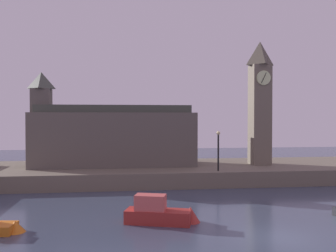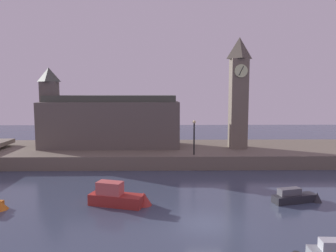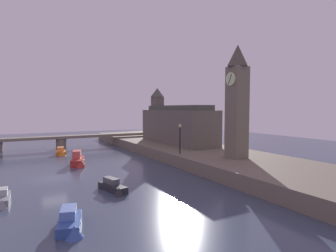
{
  "view_description": "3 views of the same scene",
  "coord_description": "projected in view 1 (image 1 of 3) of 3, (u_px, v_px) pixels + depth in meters",
  "views": [
    {
      "loc": [
        -8.38,
        -18.97,
        6.48
      ],
      "look_at": [
        -3.81,
        17.64,
        5.74
      ],
      "focal_mm": 39.4,
      "sensor_mm": 36.0,
      "label": 1
    },
    {
      "loc": [
        -2.74,
        -20.1,
        8.54
      ],
      "look_at": [
        -2.15,
        14.43,
        4.75
      ],
      "focal_mm": 34.96,
      "sensor_mm": 36.0,
      "label": 2
    },
    {
      "loc": [
        31.12,
        -3.45,
        7.41
      ],
      "look_at": [
        -3.31,
        15.61,
        4.88
      ],
      "focal_mm": 29.55,
      "sensor_mm": 36.0,
      "label": 3
    }
  ],
  "objects": [
    {
      "name": "ground_plane",
      "position": [
        278.0,
        238.0,
        19.98
      ],
      "size": [
        120.0,
        120.0,
        0.0
      ],
      "primitive_type": "plane",
      "color": "#384256"
    },
    {
      "name": "far_embankment",
      "position": [
        200.0,
        172.0,
        39.81
      ],
      "size": [
        70.0,
        12.0,
        1.5
      ],
      "primitive_type": "cube",
      "color": "#6B6051",
      "rests_on": "ground"
    },
    {
      "name": "streetlamp",
      "position": [
        218.0,
        146.0,
        35.03
      ],
      "size": [
        0.36,
        0.36,
        3.79
      ],
      "color": "black",
      "rests_on": "far_embankment"
    },
    {
      "name": "clock_tower",
      "position": [
        260.0,
        101.0,
        39.97
      ],
      "size": [
        2.21,
        2.26,
        13.33
      ],
      "color": "#6B6051",
      "rests_on": "far_embankment"
    },
    {
      "name": "parliament_hall",
      "position": [
        110.0,
        136.0,
        39.22
      ],
      "size": [
        17.05,
        5.4,
        9.81
      ],
      "color": "#5B544C",
      "rests_on": "far_embankment"
    },
    {
      "name": "boat_dinghy_red",
      "position": [
        163.0,
        213.0,
        22.79
      ],
      "size": [
        4.96,
        2.52,
        1.84
      ],
      "color": "maroon",
      "rests_on": "ground"
    }
  ]
}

